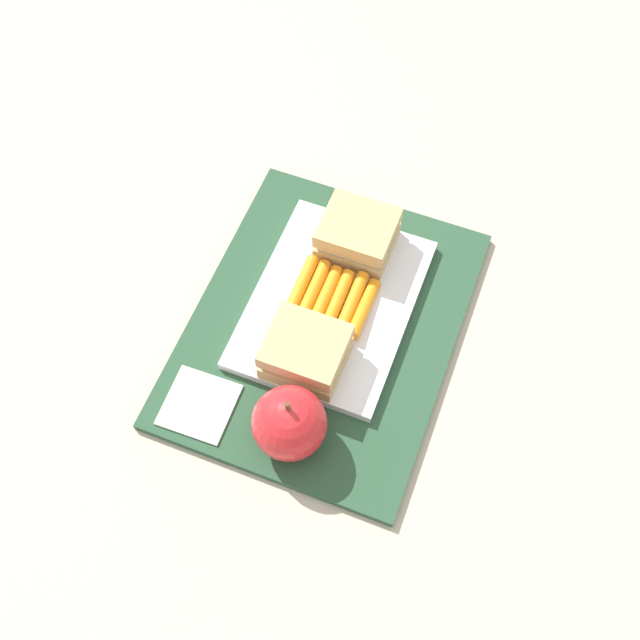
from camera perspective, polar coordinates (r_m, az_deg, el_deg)
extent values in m
plane|color=#B7AD99|center=(0.87, 0.30, -0.66)|extent=(2.40, 2.40, 0.00)
cube|color=#284C33|center=(0.86, 0.30, -0.50)|extent=(0.36, 0.28, 0.01)
cube|color=white|center=(0.86, 0.90, 1.20)|extent=(0.23, 0.17, 0.01)
cube|color=tan|center=(0.89, 2.70, 5.74)|extent=(0.07, 0.08, 0.02)
cube|color=beige|center=(0.88, 2.73, 6.22)|extent=(0.07, 0.07, 0.01)
cube|color=tan|center=(0.87, 2.77, 6.71)|extent=(0.07, 0.08, 0.02)
cube|color=tan|center=(0.82, -1.03, -2.70)|extent=(0.07, 0.08, 0.02)
cube|color=beige|center=(0.81, -1.04, -2.29)|extent=(0.07, 0.07, 0.01)
cube|color=tan|center=(0.79, -1.06, -1.87)|extent=(0.07, 0.08, 0.02)
cylinder|color=orange|center=(0.86, -1.39, 2.47)|extent=(0.08, 0.01, 0.02)
cylinder|color=orange|center=(0.86, -0.46, 2.17)|extent=(0.08, 0.01, 0.01)
cylinder|color=orange|center=(0.85, 0.40, 1.75)|extent=(0.08, 0.01, 0.01)
cylinder|color=orange|center=(0.85, 1.27, 1.41)|extent=(0.08, 0.01, 0.02)
cylinder|color=orange|center=(0.85, 2.33, 1.26)|extent=(0.08, 0.01, 0.02)
cylinder|color=orange|center=(0.85, 3.19, 0.84)|extent=(0.08, 0.01, 0.02)
sphere|color=red|center=(0.77, -2.24, -7.47)|extent=(0.07, 0.07, 0.07)
cylinder|color=brown|center=(0.73, -2.36, -6.26)|extent=(0.01, 0.00, 0.01)
cube|color=white|center=(0.83, -8.75, -6.09)|extent=(0.07, 0.07, 0.00)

